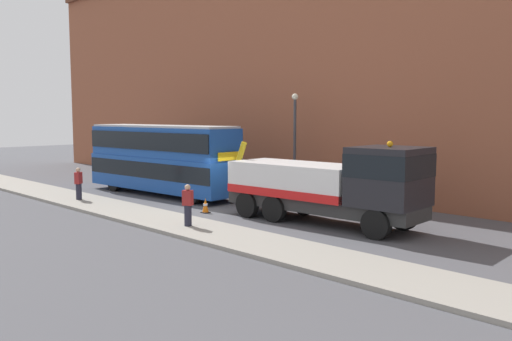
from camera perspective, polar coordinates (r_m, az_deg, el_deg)
The scene contains 9 objects.
ground_plane at distance 26.97m, azimuth -2.96°, elevation -4.09°, with size 120.00×120.00×0.00m, color #4C4C51.
near_kerb at distance 24.42m, azimuth -10.38°, elevation -5.06°, with size 60.00×2.80×0.15m, color gray.
building_facade at distance 31.97m, azimuth 6.85°, elevation 11.96°, with size 60.00×1.50×16.00m.
recovery_tow_truck at distance 23.12m, azimuth 7.85°, elevation -1.40°, with size 10.21×3.17×3.67m.
double_decker_bus at distance 32.05m, azimuth -9.90°, elevation 1.45°, with size 11.15×3.21×4.06m.
pedestrian_onlooker at distance 30.41m, azimuth -18.16°, elevation -1.36°, with size 0.44×0.48×1.71m.
pedestrian_bystander at distance 22.28m, azimuth -7.18°, elevation -3.69°, with size 0.47×0.41×1.71m.
traffic_cone_near_bus at distance 26.03m, azimuth -5.34°, elevation -3.71°, with size 0.36×0.36×0.72m.
street_lamp at distance 30.15m, azimuth 4.10°, elevation 3.60°, with size 0.36×0.36×5.83m.
Camera 1 is at (19.87, -17.62, 4.70)m, focal length 38.04 mm.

